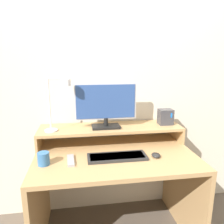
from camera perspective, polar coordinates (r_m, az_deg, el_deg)
name	(u,v)px	position (r m, az deg, el deg)	size (l,w,h in m)	color
wall_back	(108,77)	(1.92, -1.17, 9.15)	(6.00, 0.05, 2.50)	beige
desk	(115,178)	(1.76, 0.77, -16.85)	(1.17, 0.74, 0.72)	tan
monitor_shelf	(111,129)	(1.82, -0.34, -4.45)	(1.17, 0.30, 0.14)	tan
monitor	(106,105)	(1.75, -1.66, 1.92)	(0.50, 0.14, 0.36)	black
desk_lamp	(58,103)	(1.68, -13.96, 2.35)	(0.22, 0.14, 0.41)	silver
router_dock	(165,117)	(1.92, 13.78, -1.22)	(0.12, 0.10, 0.13)	#3D3D42
keyboard	(117,157)	(1.58, 1.22, -11.60)	(0.42, 0.15, 0.02)	#282828
mouse	(156,155)	(1.62, 11.40, -11.00)	(0.06, 0.08, 0.03)	black
remote_control	(71,160)	(1.56, -10.75, -12.31)	(0.06, 0.17, 0.02)	#99999E
mug	(44,159)	(1.54, -17.46, -11.56)	(0.08, 0.08, 0.09)	#33669E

